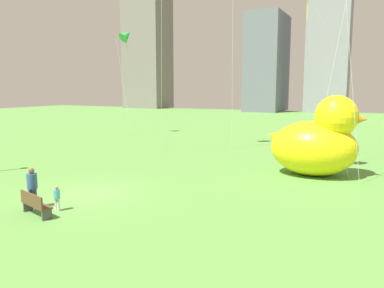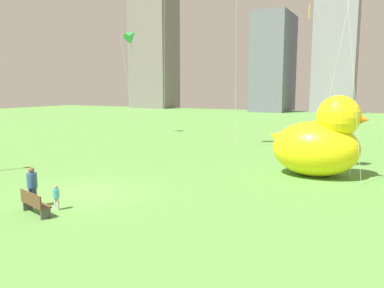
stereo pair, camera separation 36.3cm
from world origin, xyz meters
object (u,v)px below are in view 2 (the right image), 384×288
(park_bench, at_px, (34,203))
(person_adult, at_px, (32,185))
(giant_inflatable_duck, at_px, (319,142))
(kite_green, at_px, (131,35))
(person_child, at_px, (56,196))

(park_bench, distance_m, person_adult, 1.18)
(park_bench, xyz_separation_m, person_adult, (-0.85, 0.68, 0.44))
(giant_inflatable_duck, distance_m, kite_green, 24.89)
(park_bench, height_order, person_child, person_child)
(person_child, bearing_deg, person_adult, -172.77)
(park_bench, distance_m, kite_green, 27.85)
(park_bench, xyz_separation_m, kite_green, (-11.96, 23.23, 9.65))
(person_adult, bearing_deg, park_bench, -38.78)
(park_bench, bearing_deg, giant_inflatable_duck, 54.03)
(person_adult, bearing_deg, person_child, 7.23)
(park_bench, distance_m, person_child, 0.89)
(person_child, xyz_separation_m, giant_inflatable_duck, (8.28, 11.00, 1.34))
(person_adult, relative_size, giant_inflatable_duck, 0.31)
(park_bench, height_order, giant_inflatable_duck, giant_inflatable_duck)
(person_adult, distance_m, person_child, 1.22)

